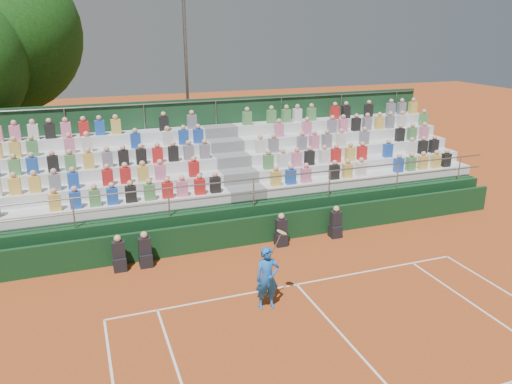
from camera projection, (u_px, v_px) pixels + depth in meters
name	position (u px, v px, depth m)	size (l,w,h in m)	color
ground	(296.00, 285.00, 14.77)	(90.00, 90.00, 0.00)	#A8481C
courtside_wall	(259.00, 230.00, 17.46)	(20.00, 0.15, 1.00)	black
line_officials	(226.00, 241.00, 16.63)	(7.99, 0.40, 1.19)	black
grandstand	(231.00, 187.00, 20.15)	(20.00, 5.20, 4.40)	black
tennis_player	(267.00, 278.00, 13.31)	(0.87, 0.48, 2.22)	blue
floodlight_mast	(186.00, 72.00, 24.32)	(0.60, 0.25, 8.90)	gray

